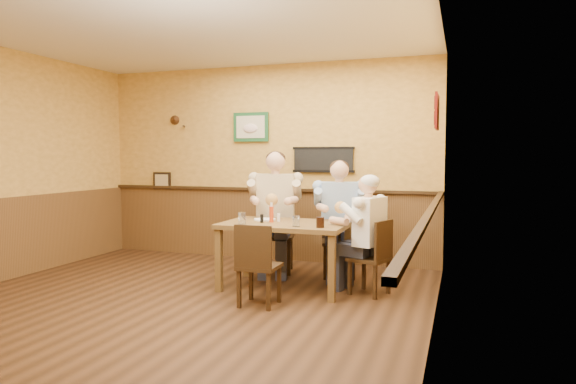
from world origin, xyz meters
name	(u,v)px	position (x,y,z in m)	size (l,w,h in m)	color
room	(193,137)	(0.14, 0.17, 1.69)	(5.02, 5.03, 2.81)	#321D0F
dining_table	(285,231)	(0.84, 0.99, 0.66)	(1.40, 0.90, 0.75)	brown
chair_back_left	(276,234)	(0.46, 1.72, 0.49)	(0.45, 0.45, 0.98)	#352311
chair_back_right	(339,240)	(1.28, 1.74, 0.46)	(0.42, 0.42, 0.91)	#352311
chair_right_end	(369,257)	(1.79, 1.04, 0.41)	(0.38, 0.38, 0.82)	#352311
chair_near_side	(259,264)	(0.81, 0.27, 0.42)	(0.38, 0.38, 0.83)	#352311
diner_tan_shirt	(276,218)	(0.46, 1.72, 0.70)	(0.65, 0.65, 1.40)	beige
diner_blue_polo	(339,225)	(1.28, 1.74, 0.65)	(0.60, 0.60, 1.30)	#88A6CD
diner_white_elder	(370,241)	(1.79, 1.04, 0.58)	(0.54, 0.54, 1.17)	white
water_glass_left	(242,218)	(0.43, 0.72, 0.81)	(0.09, 0.09, 0.13)	white
water_glass_mid	(296,221)	(1.06, 0.71, 0.81)	(0.08, 0.08, 0.12)	silver
cola_tumbler	(320,222)	(1.32, 0.72, 0.81)	(0.09, 0.09, 0.11)	black
hot_sauce_bottle	(271,213)	(0.68, 0.97, 0.85)	(0.05, 0.05, 0.20)	#CB3E15
salt_shaker	(279,218)	(0.74, 1.05, 0.80)	(0.04, 0.04, 0.09)	white
pepper_shaker	(262,218)	(0.59, 0.90, 0.80)	(0.04, 0.04, 0.09)	black
plate_far_left	(265,219)	(0.54, 1.12, 0.76)	(0.25, 0.25, 0.02)	white
plate_far_right	(339,221)	(1.41, 1.23, 0.76)	(0.25, 0.25, 0.02)	silver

